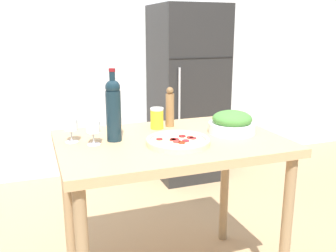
{
  "coord_description": "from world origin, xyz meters",
  "views": [
    {
      "loc": [
        -0.66,
        -1.75,
        1.44
      ],
      "look_at": [
        0.0,
        0.04,
        0.94
      ],
      "focal_mm": 40.0,
      "sensor_mm": 36.0,
      "label": 1
    }
  ],
  "objects_px": {
    "wine_glass_near": "(93,128)",
    "refrigerator": "(187,93)",
    "salad_bowl": "(232,123)",
    "pepper_mill": "(170,108)",
    "wine_glass_far": "(71,126)",
    "homemade_pizza": "(178,141)",
    "salt_canister": "(158,118)",
    "wine_bottle": "(113,109)"
  },
  "relations": [
    {
      "from": "refrigerator",
      "to": "homemade_pizza",
      "type": "height_order",
      "value": "refrigerator"
    },
    {
      "from": "salad_bowl",
      "to": "homemade_pizza",
      "type": "bearing_deg",
      "value": -164.6
    },
    {
      "from": "wine_bottle",
      "to": "salt_canister",
      "type": "relative_size",
      "value": 3.06
    },
    {
      "from": "wine_bottle",
      "to": "salad_bowl",
      "type": "height_order",
      "value": "wine_bottle"
    },
    {
      "from": "wine_bottle",
      "to": "pepper_mill",
      "type": "height_order",
      "value": "wine_bottle"
    },
    {
      "from": "wine_bottle",
      "to": "homemade_pizza",
      "type": "relative_size",
      "value": 1.16
    },
    {
      "from": "refrigerator",
      "to": "wine_bottle",
      "type": "distance_m",
      "value": 1.84
    },
    {
      "from": "wine_glass_far",
      "to": "homemade_pizza",
      "type": "xyz_separation_m",
      "value": [
        0.49,
        -0.22,
        -0.07
      ]
    },
    {
      "from": "wine_bottle",
      "to": "wine_glass_near",
      "type": "distance_m",
      "value": 0.14
    },
    {
      "from": "wine_bottle",
      "to": "salad_bowl",
      "type": "relative_size",
      "value": 1.45
    },
    {
      "from": "refrigerator",
      "to": "wine_glass_far",
      "type": "distance_m",
      "value": 1.92
    },
    {
      "from": "refrigerator",
      "to": "wine_glass_far",
      "type": "relative_size",
      "value": 13.86
    },
    {
      "from": "refrigerator",
      "to": "pepper_mill",
      "type": "distance_m",
      "value": 1.5
    },
    {
      "from": "wine_bottle",
      "to": "salad_bowl",
      "type": "distance_m",
      "value": 0.65
    },
    {
      "from": "wine_glass_near",
      "to": "salt_canister",
      "type": "xyz_separation_m",
      "value": [
        0.4,
        0.19,
        -0.02
      ]
    },
    {
      "from": "refrigerator",
      "to": "homemade_pizza",
      "type": "relative_size",
      "value": 5.18
    },
    {
      "from": "wine_glass_far",
      "to": "salt_canister",
      "type": "bearing_deg",
      "value": 12.06
    },
    {
      "from": "wine_glass_near",
      "to": "homemade_pizza",
      "type": "bearing_deg",
      "value": -19.77
    },
    {
      "from": "wine_bottle",
      "to": "pepper_mill",
      "type": "distance_m",
      "value": 0.41
    },
    {
      "from": "wine_glass_near",
      "to": "refrigerator",
      "type": "bearing_deg",
      "value": 53.14
    },
    {
      "from": "refrigerator",
      "to": "wine_bottle",
      "type": "relative_size",
      "value": 4.48
    },
    {
      "from": "salt_canister",
      "to": "homemade_pizza",
      "type": "bearing_deg",
      "value": -90.49
    },
    {
      "from": "refrigerator",
      "to": "pepper_mill",
      "type": "height_order",
      "value": "refrigerator"
    },
    {
      "from": "refrigerator",
      "to": "pepper_mill",
      "type": "relative_size",
      "value": 7.1
    },
    {
      "from": "salad_bowl",
      "to": "homemade_pizza",
      "type": "distance_m",
      "value": 0.37
    },
    {
      "from": "wine_glass_near",
      "to": "wine_glass_far",
      "type": "distance_m",
      "value": 0.13
    },
    {
      "from": "wine_glass_near",
      "to": "pepper_mill",
      "type": "bearing_deg",
      "value": 23.34
    },
    {
      "from": "pepper_mill",
      "to": "salt_canister",
      "type": "bearing_deg",
      "value": -165.69
    },
    {
      "from": "homemade_pizza",
      "to": "salt_canister",
      "type": "distance_m",
      "value": 0.33
    },
    {
      "from": "salad_bowl",
      "to": "pepper_mill",
      "type": "bearing_deg",
      "value": 137.26
    },
    {
      "from": "wine_glass_far",
      "to": "pepper_mill",
      "type": "bearing_deg",
      "value": 12.39
    },
    {
      "from": "wine_glass_far",
      "to": "salad_bowl",
      "type": "xyz_separation_m",
      "value": [
        0.85,
        -0.12,
        -0.03
      ]
    },
    {
      "from": "wine_bottle",
      "to": "wine_glass_far",
      "type": "bearing_deg",
      "value": 167.69
    },
    {
      "from": "homemade_pizza",
      "to": "wine_bottle",
      "type": "bearing_deg",
      "value": 148.08
    },
    {
      "from": "wine_bottle",
      "to": "salt_canister",
      "type": "height_order",
      "value": "wine_bottle"
    },
    {
      "from": "pepper_mill",
      "to": "salt_canister",
      "type": "xyz_separation_m",
      "value": [
        -0.08,
        -0.02,
        -0.05
      ]
    },
    {
      "from": "wine_glass_near",
      "to": "salad_bowl",
      "type": "distance_m",
      "value": 0.75
    },
    {
      "from": "wine_glass_far",
      "to": "refrigerator",
      "type": "bearing_deg",
      "value": 49.35
    },
    {
      "from": "wine_glass_near",
      "to": "pepper_mill",
      "type": "xyz_separation_m",
      "value": [
        0.48,
        0.21,
        0.03
      ]
    },
    {
      "from": "refrigerator",
      "to": "homemade_pizza",
      "type": "bearing_deg",
      "value": -114.31
    },
    {
      "from": "wine_glass_far",
      "to": "homemade_pizza",
      "type": "bearing_deg",
      "value": -24.25
    },
    {
      "from": "refrigerator",
      "to": "salt_canister",
      "type": "bearing_deg",
      "value": -119.21
    }
  ]
}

